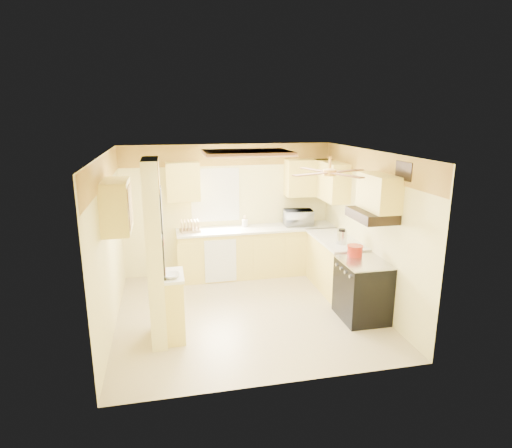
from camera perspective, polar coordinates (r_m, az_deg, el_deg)
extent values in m
plane|color=beige|center=(6.91, -1.14, -11.66)|extent=(4.00, 4.00, 0.00)
plane|color=white|center=(6.23, -1.26, 9.46)|extent=(4.00, 4.00, 0.00)
plane|color=#F9EB98|center=(8.27, -3.70, 1.93)|extent=(4.00, 0.00, 4.00)
plane|color=#F9EB98|center=(4.71, 3.25, -7.95)|extent=(4.00, 0.00, 4.00)
plane|color=#F9EB98|center=(6.40, -19.07, -2.61)|extent=(0.00, 3.80, 3.80)
plane|color=#F9EB98|center=(7.10, 14.86, -0.66)|extent=(0.00, 3.80, 3.80)
cube|color=#FFC74B|center=(8.09, -3.80, 9.17)|extent=(4.00, 0.02, 0.40)
cube|color=#F9EB98|center=(5.83, -13.32, -3.85)|extent=(0.20, 0.70, 2.50)
cube|color=#F6D865|center=(6.12, -10.78, -10.88)|extent=(0.25, 0.55, 0.90)
cube|color=white|center=(5.94, -11.00, -6.77)|extent=(0.28, 0.58, 0.04)
cube|color=#F6D865|center=(8.29, 0.12, -3.76)|extent=(3.00, 0.60, 0.90)
cube|color=#F6D865|center=(7.73, 10.49, -5.38)|extent=(0.60, 1.40, 0.90)
cube|color=white|center=(8.14, 0.14, -0.64)|extent=(3.04, 0.64, 0.04)
cube|color=white|center=(7.58, 10.58, -2.05)|extent=(0.64, 1.44, 0.04)
cube|color=white|center=(7.88, -4.75, -4.94)|extent=(0.58, 0.02, 0.80)
cube|color=white|center=(8.17, -5.46, 3.87)|extent=(0.92, 0.02, 1.02)
cube|color=white|center=(8.17, -5.46, 3.88)|extent=(0.80, 0.02, 0.90)
cube|color=#F6D865|center=(7.91, -9.71, 5.59)|extent=(0.60, 0.35, 0.70)
cube|color=#F6D865|center=(8.36, 7.03, 6.16)|extent=(0.90, 0.35, 0.70)
cube|color=#F6D865|center=(8.02, 10.01, 5.70)|extent=(0.35, 1.00, 0.70)
cube|color=#F6D865|center=(6.00, -18.15, 2.27)|extent=(0.35, 0.75, 0.70)
cube|color=#F6D865|center=(6.39, 16.06, 4.06)|extent=(0.35, 0.76, 0.52)
cube|color=black|center=(6.75, 14.00, -8.59)|extent=(0.65, 0.76, 0.90)
cube|color=silver|center=(6.58, 14.24, -4.94)|extent=(0.66, 0.77, 0.02)
cylinder|color=silver|center=(6.27, 12.46, -6.84)|extent=(0.03, 0.05, 0.05)
cylinder|color=silver|center=(6.42, 11.83, -6.31)|extent=(0.03, 0.05, 0.05)
cylinder|color=silver|center=(6.55, 11.27, -5.84)|extent=(0.03, 0.05, 0.05)
cylinder|color=silver|center=(6.70, 10.70, -5.35)|extent=(0.03, 0.05, 0.05)
cube|color=black|center=(6.42, 15.19, 1.15)|extent=(0.50, 0.76, 0.14)
cube|color=black|center=(5.67, -12.56, 1.97)|extent=(0.02, 0.42, 0.57)
cube|color=white|center=(5.67, -12.49, 1.97)|extent=(0.01, 0.37, 0.52)
cube|color=black|center=(5.84, -12.21, -4.27)|extent=(0.02, 0.42, 0.57)
cube|color=yellow|center=(5.84, -12.15, -4.26)|extent=(0.01, 0.37, 0.52)
cube|color=brown|center=(6.74, -1.23, 9.50)|extent=(1.35, 0.95, 0.06)
cube|color=white|center=(6.74, -1.22, 9.29)|extent=(1.15, 0.75, 0.02)
cylinder|color=gold|center=(5.85, 9.85, 8.14)|extent=(0.04, 0.04, 0.16)
cylinder|color=gold|center=(5.86, 9.79, 6.78)|extent=(0.18, 0.18, 0.08)
cube|color=brown|center=(6.08, 12.06, 6.94)|extent=(0.55, 0.28, 0.01)
cube|color=brown|center=(6.10, 7.78, 7.15)|extent=(0.28, 0.55, 0.01)
cube|color=brown|center=(5.66, 7.35, 6.60)|extent=(0.55, 0.28, 0.01)
cube|color=brown|center=(5.63, 11.96, 6.37)|extent=(0.28, 0.55, 0.01)
cube|color=black|center=(6.12, 19.11, 6.70)|extent=(0.02, 0.40, 0.25)
imported|color=white|center=(8.33, 5.67, 0.85)|extent=(0.58, 0.42, 0.30)
imported|color=white|center=(5.80, -11.18, -6.78)|extent=(0.24, 0.24, 0.05)
cylinder|color=#A32012|center=(6.78, 13.05, -3.55)|extent=(0.23, 0.23, 0.15)
cylinder|color=#A32012|center=(6.76, 13.09, -2.88)|extent=(0.25, 0.25, 0.02)
cylinder|color=silver|center=(7.26, 11.36, -1.75)|extent=(0.17, 0.17, 0.22)
cylinder|color=black|center=(7.22, 11.41, -0.78)|extent=(0.11, 0.11, 0.03)
cube|color=tan|center=(7.98, -8.78, -0.85)|extent=(0.38, 0.30, 0.04)
cube|color=tan|center=(7.95, -9.88, -0.33)|extent=(0.02, 0.24, 0.20)
cube|color=tan|center=(7.95, -9.44, -0.30)|extent=(0.02, 0.24, 0.20)
cube|color=tan|center=(7.95, -9.01, -0.28)|extent=(0.02, 0.24, 0.20)
cube|color=tan|center=(7.96, -8.57, -0.26)|extent=(0.02, 0.24, 0.20)
cube|color=tan|center=(7.96, -8.14, -0.23)|extent=(0.02, 0.24, 0.20)
cube|color=tan|center=(7.97, -7.71, -0.21)|extent=(0.02, 0.24, 0.20)
cylinder|color=white|center=(7.95, -9.44, -0.30)|extent=(0.01, 0.20, 0.20)
cylinder|color=white|center=(7.96, -8.57, -0.26)|extent=(0.01, 0.20, 0.20)
cylinder|color=white|center=(8.22, -1.50, 0.13)|extent=(0.11, 0.11, 0.14)
cylinder|color=tan|center=(8.21, -1.36, 0.40)|extent=(0.01, 0.01, 0.22)
cylinder|color=tan|center=(8.22, -1.53, 0.43)|extent=(0.01, 0.01, 0.22)
cylinder|color=tan|center=(8.20, -1.63, 0.39)|extent=(0.01, 0.01, 0.22)
cylinder|color=tan|center=(8.19, -1.46, 0.36)|extent=(0.01, 0.01, 0.22)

